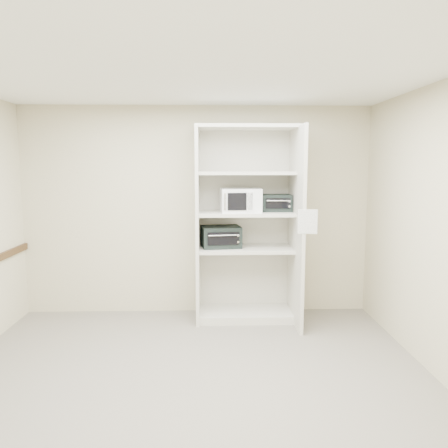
{
  "coord_description": "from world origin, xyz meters",
  "views": [
    {
      "loc": [
        0.18,
        -3.69,
        1.94
      ],
      "look_at": [
        0.33,
        1.28,
        1.27
      ],
      "focal_mm": 35.0,
      "sensor_mm": 36.0,
      "label": 1
    }
  ],
  "objects_px": {
    "shelving_unit": "(249,231)",
    "toaster_oven_lower": "(221,237)",
    "toaster_oven_upper": "(276,203)",
    "microwave": "(240,200)"
  },
  "relations": [
    {
      "from": "shelving_unit",
      "to": "toaster_oven_lower",
      "type": "xyz_separation_m",
      "value": [
        -0.36,
        0.02,
        -0.08
      ]
    },
    {
      "from": "toaster_oven_upper",
      "to": "toaster_oven_lower",
      "type": "xyz_separation_m",
      "value": [
        -0.7,
        -0.03,
        -0.42
      ]
    },
    {
      "from": "toaster_oven_lower",
      "to": "toaster_oven_upper",
      "type": "bearing_deg",
      "value": -5.6
    },
    {
      "from": "shelving_unit",
      "to": "toaster_oven_lower",
      "type": "relative_size",
      "value": 5.09
    },
    {
      "from": "toaster_oven_upper",
      "to": "toaster_oven_lower",
      "type": "bearing_deg",
      "value": -177.73
    },
    {
      "from": "microwave",
      "to": "toaster_oven_lower",
      "type": "xyz_separation_m",
      "value": [
        -0.24,
        0.05,
        -0.46
      ]
    },
    {
      "from": "microwave",
      "to": "toaster_oven_upper",
      "type": "distance_m",
      "value": 0.47
    },
    {
      "from": "microwave",
      "to": "toaster_oven_lower",
      "type": "height_order",
      "value": "microwave"
    },
    {
      "from": "toaster_oven_upper",
      "to": "toaster_oven_lower",
      "type": "height_order",
      "value": "toaster_oven_upper"
    },
    {
      "from": "shelving_unit",
      "to": "toaster_oven_upper",
      "type": "relative_size",
      "value": 6.61
    }
  ]
}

